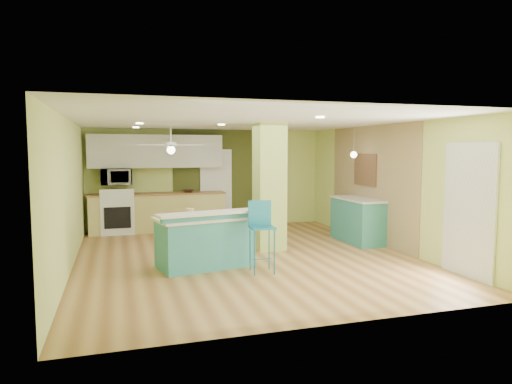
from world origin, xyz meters
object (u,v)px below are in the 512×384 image
(peninsula, at_px, (205,240))
(canister, at_px, (190,213))
(side_counter, at_px, (357,220))
(fruit_bowl, at_px, (188,191))
(bar_stool, at_px, (261,224))

(peninsula, height_order, canister, canister)
(side_counter, relative_size, canister, 9.89)
(peninsula, relative_size, side_counter, 1.29)
(peninsula, bearing_deg, fruit_bowl, 74.01)
(peninsula, height_order, bar_stool, bar_stool)
(peninsula, bearing_deg, bar_stool, -45.85)
(fruit_bowl, bearing_deg, canister, -98.20)
(side_counter, bearing_deg, canister, -163.42)
(bar_stool, relative_size, fruit_bowl, 4.23)
(peninsula, xyz_separation_m, bar_stool, (0.82, -0.55, 0.32))
(peninsula, distance_m, bar_stool, 1.04)
(peninsula, relative_size, canister, 12.73)
(side_counter, height_order, canister, canister)
(peninsula, bearing_deg, canister, 166.74)
(peninsula, xyz_separation_m, side_counter, (3.54, 1.14, 0.02))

